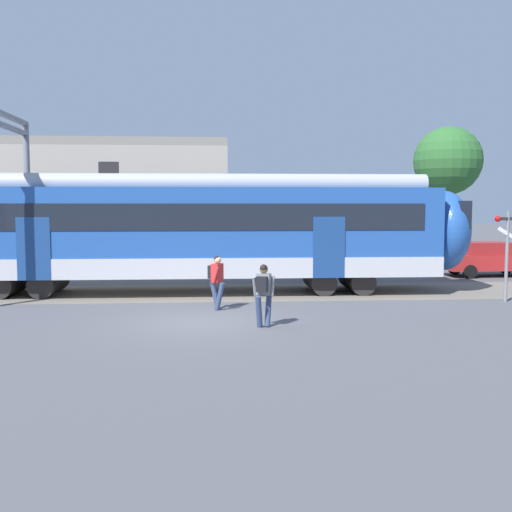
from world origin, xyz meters
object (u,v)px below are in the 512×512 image
object	(u,v)px
pedestrian_grey	(263,290)
crossing_signal	(508,241)
pedestrian_red	(217,278)
parked_car_red	(488,259)

from	to	relation	value
pedestrian_grey	crossing_signal	bearing A→B (deg)	23.24
pedestrian_red	parked_car_red	xyz separation A→B (m)	(12.24, 7.83, -0.21)
pedestrian_red	parked_car_red	world-z (taller)	pedestrian_red
pedestrian_grey	crossing_signal	size ratio (longest dim) A/B	0.56
crossing_signal	pedestrian_red	bearing A→B (deg)	-174.95
parked_car_red	crossing_signal	xyz separation A→B (m)	(-2.67, -6.99, 1.23)
pedestrian_red	parked_car_red	size ratio (longest dim) A/B	0.41
pedestrian_grey	parked_car_red	bearing A→B (deg)	43.81
crossing_signal	pedestrian_grey	bearing A→B (deg)	-156.76
parked_car_red	pedestrian_red	bearing A→B (deg)	-147.38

